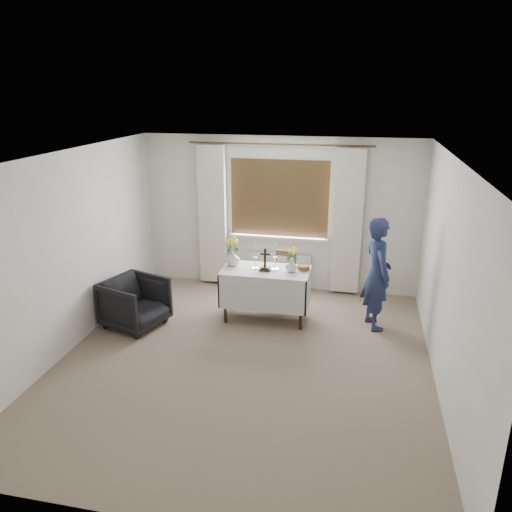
{
  "coord_description": "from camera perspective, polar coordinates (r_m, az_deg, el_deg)",
  "views": [
    {
      "loc": [
        1.27,
        -5.28,
        3.22
      ],
      "look_at": [
        -0.07,
        1.01,
        1.03
      ],
      "focal_mm": 35.0,
      "sensor_mm": 36.0,
      "label": 1
    }
  ],
  "objects": [
    {
      "name": "person",
      "position": [
        7.02,
        13.65,
        -1.97
      ],
      "size": [
        0.56,
        0.68,
        1.58
      ],
      "primitive_type": "imported",
      "rotation": [
        0.0,
        0.0,
        1.94
      ],
      "color": "navy",
      "rests_on": "ground"
    },
    {
      "name": "candlestick_left",
      "position": [
        7.04,
        -0.09,
        -0.1
      ],
      "size": [
        0.11,
        0.11,
        0.35
      ],
      "primitive_type": null,
      "rotation": [
        0.0,
        0.0,
        0.15
      ],
      "color": "white",
      "rests_on": "altar_table"
    },
    {
      "name": "ground",
      "position": [
        6.31,
        -1.3,
        -11.85
      ],
      "size": [
        5.0,
        5.0,
        0.0
      ],
      "primitive_type": "plane",
      "color": "#85705C",
      "rests_on": "ground"
    },
    {
      "name": "wooden_cross",
      "position": [
        6.96,
        1.04,
        -0.41
      ],
      "size": [
        0.16,
        0.11,
        0.33
      ],
      "primitive_type": null,
      "rotation": [
        0.0,
        0.0,
        -0.03
      ],
      "color": "black",
      "rests_on": "altar_table"
    },
    {
      "name": "armchair",
      "position": [
        7.2,
        -13.66,
        -5.24
      ],
      "size": [
        0.96,
        0.95,
        0.7
      ],
      "primitive_type": "imported",
      "rotation": [
        0.0,
        0.0,
        1.25
      ],
      "color": "black",
      "rests_on": "ground"
    },
    {
      "name": "candlestick_right",
      "position": [
        7.0,
        2.2,
        -0.07
      ],
      "size": [
        0.13,
        0.13,
        0.39
      ],
      "primitive_type": null,
      "rotation": [
        0.0,
        0.0,
        0.15
      ],
      "color": "white",
      "rests_on": "altar_table"
    },
    {
      "name": "wooden_chair",
      "position": [
        7.74,
        2.95,
        -2.52
      ],
      "size": [
        0.45,
        0.45,
        0.81
      ],
      "primitive_type": null,
      "rotation": [
        0.0,
        0.0,
        -0.21
      ],
      "color": "#503A1B",
      "rests_on": "ground"
    },
    {
      "name": "flower_vase_left",
      "position": [
        7.2,
        -2.69,
        -0.24
      ],
      "size": [
        0.23,
        0.23,
        0.22
      ],
      "primitive_type": "imported",
      "rotation": [
        0.0,
        0.0,
        0.09
      ],
      "color": "silver",
      "rests_on": "altar_table"
    },
    {
      "name": "altar_table",
      "position": [
        7.2,
        1.11,
        -4.42
      ],
      "size": [
        1.24,
        0.64,
        0.76
      ],
      "primitive_type": "cube",
      "color": "silver",
      "rests_on": "ground"
    },
    {
      "name": "flower_vase_right",
      "position": [
        6.97,
        4.06,
        -1.1
      ],
      "size": [
        0.2,
        0.2,
        0.18
      ],
      "primitive_type": "imported",
      "rotation": [
        0.0,
        0.0,
        -0.16
      ],
      "color": "silver",
      "rests_on": "altar_table"
    },
    {
      "name": "radiator",
      "position": [
        8.33,
        2.49,
        -1.71
      ],
      "size": [
        1.1,
        0.1,
        0.6
      ],
      "primitive_type": "cube",
      "color": "silver",
      "rests_on": "ground"
    },
    {
      "name": "wicker_basket",
      "position": [
        7.08,
        5.47,
        -1.31
      ],
      "size": [
        0.21,
        0.21,
        0.07
      ],
      "primitive_type": "cylinder",
      "rotation": [
        0.0,
        0.0,
        0.26
      ],
      "color": "brown",
      "rests_on": "altar_table"
    }
  ]
}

